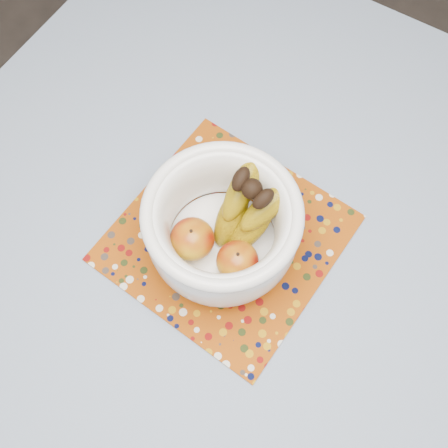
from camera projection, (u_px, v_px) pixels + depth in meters
name	position (u px, v px, depth m)	size (l,w,h in m)	color
table	(259.00, 304.00, 0.93)	(1.20, 1.20, 0.75)	brown
tablecloth	(263.00, 291.00, 0.85)	(1.32, 1.32, 0.01)	slate
placemat	(227.00, 238.00, 0.88)	(0.34, 0.34, 0.00)	#913D07
fruit_bowl	(228.00, 226.00, 0.80)	(0.24, 0.24, 0.17)	white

